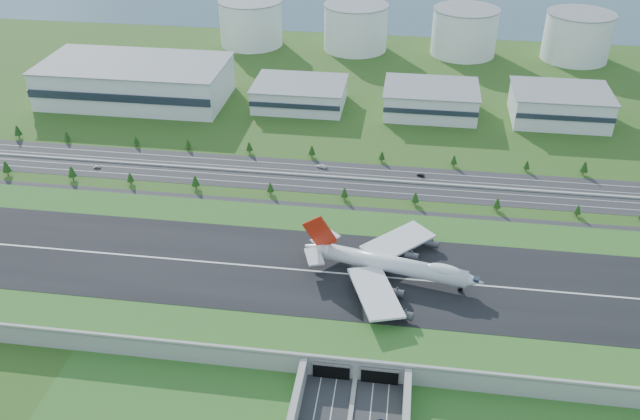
# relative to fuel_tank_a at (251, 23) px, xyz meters

# --- Properties ---
(ground) EXTENTS (1200.00, 1200.00, 0.00)m
(ground) POSITION_rel_fuel_tank_a_xyz_m (120.00, -310.00, -17.50)
(ground) COLOR #2B4A17
(ground) RESTS_ON ground
(airfield_deck) EXTENTS (520.00, 100.00, 9.20)m
(airfield_deck) POSITION_rel_fuel_tank_a_xyz_m (120.00, -310.09, -13.38)
(airfield_deck) COLOR gray
(airfield_deck) RESTS_ON ground
(north_expressway) EXTENTS (560.00, 36.00, 0.12)m
(north_expressway) POSITION_rel_fuel_tank_a_xyz_m (120.00, -215.00, -17.44)
(north_expressway) COLOR #28282B
(north_expressway) RESTS_ON ground
(tree_row) EXTENTS (504.37, 48.58, 8.33)m
(tree_row) POSITION_rel_fuel_tank_a_xyz_m (115.67, -216.24, -13.01)
(tree_row) COLOR #3D2819
(tree_row) RESTS_ON ground
(hangar_west) EXTENTS (120.00, 60.00, 25.00)m
(hangar_west) POSITION_rel_fuel_tank_a_xyz_m (-50.00, -125.00, -5.00)
(hangar_west) COLOR silver
(hangar_west) RESTS_ON ground
(hangar_mid_a) EXTENTS (58.00, 42.00, 15.00)m
(hangar_mid_a) POSITION_rel_fuel_tank_a_xyz_m (60.00, -120.00, -10.00)
(hangar_mid_a) COLOR silver
(hangar_mid_a) RESTS_ON ground
(hangar_mid_b) EXTENTS (58.00, 42.00, 17.00)m
(hangar_mid_b) POSITION_rel_fuel_tank_a_xyz_m (145.00, -120.00, -9.00)
(hangar_mid_b) COLOR silver
(hangar_mid_b) RESTS_ON ground
(hangar_mid_c) EXTENTS (58.00, 42.00, 19.00)m
(hangar_mid_c) POSITION_rel_fuel_tank_a_xyz_m (225.00, -120.00, -8.00)
(hangar_mid_c) COLOR silver
(hangar_mid_c) RESTS_ON ground
(fuel_tank_a) EXTENTS (50.00, 50.00, 35.00)m
(fuel_tank_a) POSITION_rel_fuel_tank_a_xyz_m (0.00, 0.00, 0.00)
(fuel_tank_a) COLOR white
(fuel_tank_a) RESTS_ON ground
(fuel_tank_b) EXTENTS (50.00, 50.00, 35.00)m
(fuel_tank_b) POSITION_rel_fuel_tank_a_xyz_m (85.00, 0.00, 0.00)
(fuel_tank_b) COLOR white
(fuel_tank_b) RESTS_ON ground
(fuel_tank_c) EXTENTS (50.00, 50.00, 35.00)m
(fuel_tank_c) POSITION_rel_fuel_tank_a_xyz_m (170.00, 0.00, 0.00)
(fuel_tank_c) COLOR white
(fuel_tank_c) RESTS_ON ground
(fuel_tank_d) EXTENTS (50.00, 50.00, 35.00)m
(fuel_tank_d) POSITION_rel_fuel_tank_a_xyz_m (255.00, 0.00, 0.00)
(fuel_tank_d) COLOR white
(fuel_tank_d) RESTS_ON ground
(boeing_747) EXTENTS (74.65, 69.90, 23.31)m
(boeing_747) POSITION_rel_fuel_tank_a_xyz_m (129.31, -309.31, -2.92)
(boeing_747) COLOR silver
(boeing_747) RESTS_ON airfield_deck
(car_4) EXTENTS (3.94, 1.72, 1.32)m
(car_4) POSITION_rel_fuel_tank_a_xyz_m (-35.93, -223.26, -16.72)
(car_4) COLOR slate
(car_4) RESTS_ON ground
(car_5) EXTENTS (4.42, 2.96, 1.38)m
(car_5) POSITION_rel_fuel_tank_a_xyz_m (140.66, -207.32, -16.69)
(car_5) COLOR black
(car_5) RESTS_ON ground
(car_7) EXTENTS (6.28, 3.91, 1.70)m
(car_7) POSITION_rel_fuel_tank_a_xyz_m (86.22, -204.74, -16.53)
(car_7) COLOR white
(car_7) RESTS_ON ground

